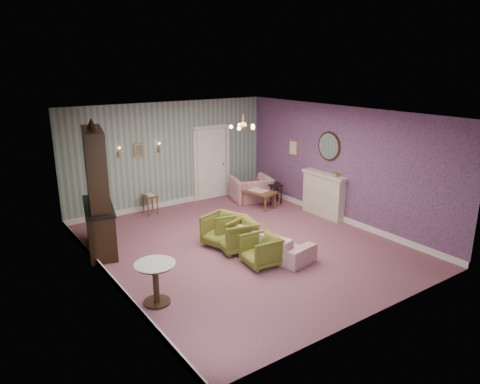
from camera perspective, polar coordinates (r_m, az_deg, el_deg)
floor at (r=9.85m, az=0.37°, el=-6.88°), size 7.00×7.00×0.00m
ceiling at (r=9.10m, az=0.41°, el=10.13°), size 7.00×7.00×0.00m
wall_back at (r=12.32m, az=-9.06°, el=4.77°), size 6.00×0.00×6.00m
wall_front at (r=6.95m, az=17.31°, el=-4.98°), size 6.00×0.00×6.00m
wall_left at (r=8.10m, az=-17.25°, el=-1.95°), size 0.00×7.00×7.00m
wall_right at (r=11.32m, az=12.93°, el=3.52°), size 0.00×7.00×7.00m
wall_right_floral at (r=11.31m, az=12.88°, el=3.51°), size 0.00×7.00×7.00m
door at (r=12.97m, az=-3.73°, el=3.85°), size 1.12×0.12×2.16m
olive_chair_a at (r=8.81m, az=2.73°, el=-7.43°), size 0.68×0.72×0.68m
olive_chair_b at (r=9.44m, az=-0.48°, el=-5.43°), size 0.85×0.88×0.77m
olive_chair_c at (r=9.71m, az=-2.15°, el=-4.77°), size 0.92×0.95×0.78m
sofa_chintz at (r=9.34m, az=3.93°, el=-5.80°), size 0.90×1.98×0.75m
wingback_chair at (r=12.79m, az=1.46°, el=0.92°), size 1.25×0.97×0.96m
dresser at (r=9.65m, az=-18.14°, el=0.53°), size 0.96×1.76×2.78m
fireplace at (r=11.70m, az=10.76°, el=-0.34°), size 0.30×1.40×1.16m
mantel_vase at (r=11.25m, az=12.30°, el=2.35°), size 0.15×0.15×0.15m
oval_mirror at (r=11.48m, az=11.45°, el=5.83°), size 0.04×0.76×0.84m
framed_print at (r=12.48m, az=6.96°, el=5.71°), size 0.04×0.34×0.42m
coffee_table at (r=12.29m, az=2.42°, el=-0.88°), size 0.75×1.06×0.49m
side_table_black at (r=12.65m, az=4.46°, el=-0.20°), size 0.49×0.49×0.57m
pedestal_table at (r=7.60m, az=-10.85°, el=-11.54°), size 0.86×0.86×0.74m
nesting_table at (r=11.99m, az=-11.56°, el=-1.49°), size 0.34×0.43×0.56m
gilt_mirror_back at (r=11.88m, az=-12.94°, el=5.36°), size 0.28×0.06×0.36m
sconce_left at (r=11.68m, az=-15.40°, el=4.99°), size 0.16×0.12×0.30m
sconce_right at (r=12.08m, az=-10.48°, el=5.67°), size 0.16×0.12×0.30m
chandelier at (r=9.14m, az=0.41°, el=8.45°), size 0.56×0.56×0.36m
burgundy_cushion at (r=12.64m, az=1.68°, el=0.74°), size 0.41×0.28×0.39m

